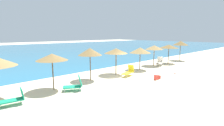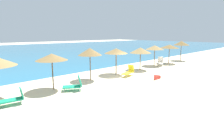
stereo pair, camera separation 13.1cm
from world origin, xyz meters
name	(u,v)px [view 1 (the left image)]	position (x,y,z in m)	size (l,w,h in m)	color
ground_plane	(131,79)	(0.00, 0.00, 0.00)	(160.00, 160.00, 0.00)	beige
sea_water	(17,51)	(0.00, 34.08, 0.00)	(160.00, 57.26, 0.01)	teal
beach_umbrella_2	(52,57)	(-6.28, 1.94, 2.34)	(2.20, 2.20, 2.59)	brown
beach_umbrella_3	(90,52)	(-2.73, 2.33, 2.45)	(2.05, 2.05, 2.77)	brown
beach_umbrella_4	(116,51)	(0.36, 2.30, 2.31)	(2.29, 2.29, 2.56)	brown
beach_umbrella_5	(140,50)	(3.86, 2.06, 2.17)	(2.35, 2.35, 2.48)	brown
beach_umbrella_6	(154,47)	(7.22, 2.45, 2.28)	(2.24, 2.24, 2.55)	brown
beach_umbrella_7	(169,46)	(10.18, 2.09, 2.29)	(2.52, 2.52, 2.52)	brown
beach_umbrella_8	(181,43)	(13.83, 2.20, 2.60)	(2.26, 2.26, 2.92)	brown
lounge_chair_0	(160,62)	(7.88, 1.98, 0.43)	(1.56, 1.24, 1.08)	white
lounge_chair_1	(129,72)	(0.72, 0.96, 0.42)	(1.71, 0.97, 1.02)	yellow
lounge_chair_3	(75,85)	(-5.28, 0.70, 0.42)	(1.49, 1.29, 1.09)	#199972
lounge_chair_4	(12,99)	(-9.24, 0.84, 0.37)	(1.62, 0.81, 0.91)	#199972
beach_ball	(175,74)	(3.99, -2.05, 0.13)	(0.26, 0.26, 0.26)	red
cooler_box	(157,78)	(1.38, -1.74, 0.21)	(0.46, 0.38, 0.43)	red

